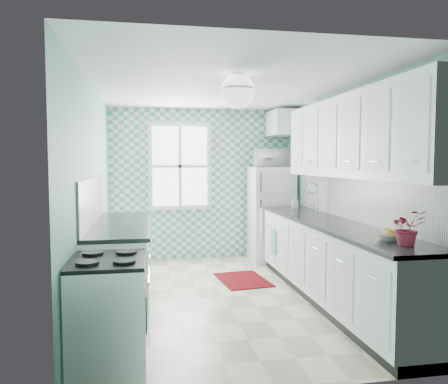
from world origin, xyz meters
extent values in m
cube|color=beige|center=(0.00, 0.00, -0.01)|extent=(3.00, 4.40, 0.02)
cube|color=white|center=(0.00, 0.00, 2.51)|extent=(3.00, 4.40, 0.02)
cube|color=#73B49E|center=(0.00, 2.21, 1.25)|extent=(3.00, 0.02, 2.50)
cube|color=#73B49E|center=(0.00, -2.21, 1.25)|extent=(3.00, 0.02, 2.50)
cube|color=#73B49E|center=(-1.51, 0.00, 1.25)|extent=(0.02, 4.40, 2.50)
cube|color=#73B49E|center=(1.51, 0.00, 1.25)|extent=(0.02, 4.40, 2.50)
cube|color=#529E91|center=(0.00, 2.19, 1.25)|extent=(3.00, 0.01, 2.50)
cube|color=white|center=(-0.35, 2.17, 1.55)|extent=(1.04, 0.05, 1.44)
cube|color=white|center=(-0.35, 2.15, 1.55)|extent=(0.90, 0.02, 1.30)
cube|color=white|center=(1.49, -0.40, 1.20)|extent=(0.02, 3.60, 0.51)
cube|color=white|center=(-1.49, -0.07, 1.20)|extent=(0.02, 2.15, 0.51)
cube|color=white|center=(1.33, -0.60, 1.90)|extent=(0.33, 3.20, 0.90)
cube|color=white|center=(1.30, 1.83, 2.25)|extent=(0.40, 0.74, 0.40)
cylinder|color=silver|center=(0.00, -0.80, 2.48)|extent=(0.14, 0.14, 0.04)
cylinder|color=silver|center=(0.00, -0.80, 2.41)|extent=(0.02, 0.02, 0.12)
sphere|color=white|center=(0.00, -0.80, 2.32)|extent=(0.34, 0.34, 0.34)
cube|color=white|center=(1.20, -0.40, 0.45)|extent=(0.60, 3.60, 0.90)
cube|color=black|center=(1.19, -0.40, 0.92)|extent=(0.63, 3.60, 0.04)
cube|color=white|center=(-1.20, -0.07, 0.45)|extent=(0.60, 2.15, 0.90)
cube|color=black|center=(-1.19, -0.07, 0.92)|extent=(0.63, 2.15, 0.04)
cube|color=white|center=(1.11, 1.80, 0.77)|extent=(0.67, 0.63, 1.54)
cube|color=silver|center=(1.11, 1.48, 1.13)|extent=(0.66, 0.01, 0.02)
cube|color=silver|center=(0.84, 1.46, 1.31)|extent=(0.03, 0.03, 0.30)
cube|color=silver|center=(0.84, 1.46, 0.77)|extent=(0.03, 0.03, 0.54)
cube|color=white|center=(-1.20, -1.64, 0.44)|extent=(0.57, 0.72, 0.85)
cube|color=black|center=(-1.20, -1.64, 0.86)|extent=(0.57, 0.72, 0.03)
cube|color=black|center=(-0.91, -1.64, 0.49)|extent=(0.01, 0.47, 0.28)
cube|color=silver|center=(1.20, 0.47, 0.92)|extent=(0.48, 0.40, 0.12)
cylinder|color=silver|center=(1.37, 0.47, 1.12)|extent=(0.02, 0.02, 0.30)
torus|color=silver|center=(1.30, 0.47, 1.31)|extent=(0.16, 0.02, 0.16)
cube|color=#5F0E18|center=(0.39, 0.68, 0.01)|extent=(0.71, 0.94, 0.01)
cube|color=teal|center=(0.89, 0.89, 0.48)|extent=(0.03, 0.23, 0.35)
imported|color=white|center=(1.20, -1.62, 0.97)|extent=(0.30, 0.30, 0.07)
imported|color=#AB0620|center=(1.20, -1.86, 1.09)|extent=(0.27, 0.24, 0.30)
imported|color=#93A1AF|center=(1.25, 1.02, 1.03)|extent=(0.10, 0.10, 0.18)
imported|color=silver|center=(1.11, 1.80, 1.69)|extent=(0.53, 0.37, 0.29)
camera|label=1|loc=(-0.90, -5.07, 1.63)|focal=35.00mm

